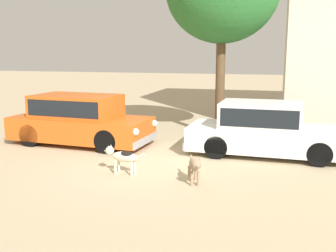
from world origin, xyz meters
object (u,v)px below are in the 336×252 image
object	(u,v)px
parked_sedan_nearest	(79,119)
stray_dog_spotted	(194,166)
parked_sedan_second	(265,129)
stray_dog_tan	(122,156)

from	to	relation	value
parked_sedan_nearest	stray_dog_spotted	size ratio (longest dim) A/B	4.65
parked_sedan_second	stray_dog_tan	xyz separation A→B (m)	(-3.00, -2.58, -0.30)
parked_sedan_nearest	parked_sedan_second	bearing A→B (deg)	5.50
parked_sedan_second	parked_sedan_nearest	bearing A→B (deg)	-176.91
stray_dog_spotted	stray_dog_tan	xyz separation A→B (m)	(-1.70, 0.29, 0.01)
parked_sedan_nearest	parked_sedan_second	size ratio (longest dim) A/B	1.00
parked_sedan_nearest	stray_dog_spotted	distance (m)	4.89
parked_sedan_second	stray_dog_tan	distance (m)	3.97
stray_dog_tan	parked_sedan_second	bearing A→B (deg)	-133.17
stray_dog_tan	stray_dog_spotted	bearing A→B (deg)	176.41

